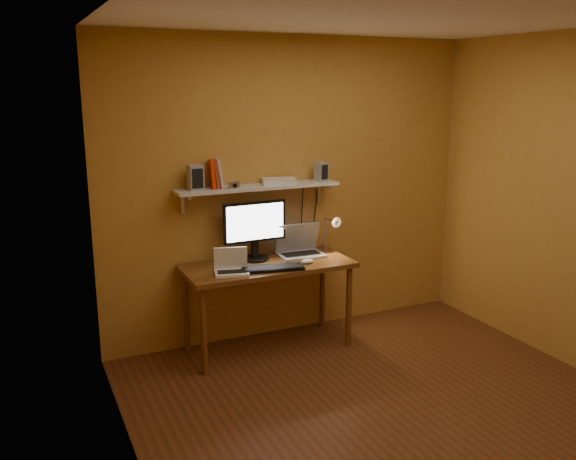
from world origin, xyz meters
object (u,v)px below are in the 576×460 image
desk_lamp (331,228)px  router (279,181)px  mouse (308,261)px  monitor (255,228)px  keyboard (272,268)px  shelf_camera (234,185)px  netbook (231,266)px  laptop (299,247)px  desk (268,274)px  speaker_left (196,178)px  wall_shelf (258,187)px  speaker_right (321,172)px

desk_lamp → router: size_ratio=1.35×
mouse → monitor: bearing=140.3°
keyboard → shelf_camera: (-0.21, 0.29, 0.64)m
netbook → shelf_camera: bearing=76.9°
laptop → desk_lamp: 0.34m
desk → shelf_camera: bearing=154.0°
speaker_left → desk_lamp: bearing=-3.5°
wall_shelf → mouse: bearing=-47.0°
monitor → mouse: bearing=-40.5°
desk → monitor: monitor is taller
speaker_left → desk: bearing=-20.3°
netbook → wall_shelf: bearing=54.4°
speaker_right → speaker_left: bearing=162.6°
desk_lamp → wall_shelf: bearing=174.1°
keyboard → shelf_camera: bearing=138.3°
desk → keyboard: 0.20m
laptop → speaker_left: (-0.88, 0.06, 0.65)m
speaker_left → shelf_camera: (0.29, -0.08, -0.07)m
wall_shelf → laptop: size_ratio=3.50×
wall_shelf → speaker_right: size_ratio=8.72×
monitor → laptop: 0.45m
netbook → mouse: netbook is taller
speaker_right → wall_shelf: bearing=162.7°
monitor → desk_lamp: (0.71, -0.03, -0.07)m
laptop → speaker_right: size_ratio=2.49×
keyboard → router: (0.22, 0.37, 0.64)m
keyboard → shelf_camera: 0.73m
laptop → keyboard: size_ratio=0.81×
laptop → shelf_camera: 0.83m
netbook → desk: bearing=31.1°
desk → netbook: bearing=-163.2°
desk → router: router is taller
desk → desk_lamp: desk_lamp is taller
monitor → mouse: monitor is taller
wall_shelf → mouse: size_ratio=13.23×
laptop → router: bearing=162.1°
mouse → router: size_ratio=0.38×
desk → shelf_camera: shelf_camera is taller
wall_shelf → keyboard: size_ratio=2.84×
monitor → router: size_ratio=1.97×
mouse → speaker_right: (0.29, 0.32, 0.69)m
netbook → desk_lamp: bearing=27.2°
speaker_left → netbook: bearing=-60.2°
laptop → desk_lamp: size_ratio=1.07×
laptop → desk_lamp: (0.31, -0.01, 0.14)m
netbook → mouse: bearing=12.5°
mouse → shelf_camera: size_ratio=1.06×
netbook → keyboard: size_ratio=0.61×
laptop → speaker_right: bearing=18.5°
desk_lamp → router: router is taller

